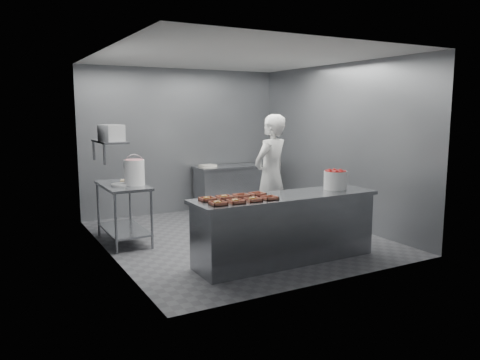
% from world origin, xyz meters
% --- Properties ---
extents(floor, '(4.50, 4.50, 0.00)m').
position_xyz_m(floor, '(0.00, 0.00, 0.00)').
color(floor, '#4C4C51').
rests_on(floor, ground).
extents(ceiling, '(4.50, 4.50, 0.00)m').
position_xyz_m(ceiling, '(0.00, 0.00, 2.80)').
color(ceiling, white).
rests_on(ceiling, wall_back).
extents(wall_back, '(4.00, 0.04, 2.80)m').
position_xyz_m(wall_back, '(0.00, 2.25, 1.40)').
color(wall_back, slate).
rests_on(wall_back, ground).
extents(wall_left, '(0.04, 4.50, 2.80)m').
position_xyz_m(wall_left, '(-2.00, 0.00, 1.40)').
color(wall_left, slate).
rests_on(wall_left, ground).
extents(wall_right, '(0.04, 4.50, 2.80)m').
position_xyz_m(wall_right, '(2.00, 0.00, 1.40)').
color(wall_right, slate).
rests_on(wall_right, ground).
extents(service_counter, '(2.60, 0.70, 0.90)m').
position_xyz_m(service_counter, '(0.00, -1.35, 0.45)').
color(service_counter, slate).
rests_on(service_counter, ground).
extents(prep_table, '(0.60, 1.20, 0.90)m').
position_xyz_m(prep_table, '(-1.65, 0.60, 0.59)').
color(prep_table, slate).
rests_on(prep_table, ground).
extents(back_counter, '(1.50, 0.60, 0.90)m').
position_xyz_m(back_counter, '(0.90, 1.90, 0.45)').
color(back_counter, slate).
rests_on(back_counter, ground).
extents(wall_shelf, '(0.35, 0.90, 0.03)m').
position_xyz_m(wall_shelf, '(-1.82, 0.60, 1.55)').
color(wall_shelf, slate).
rests_on(wall_shelf, wall_left).
extents(tray_0, '(0.19, 0.18, 0.06)m').
position_xyz_m(tray_0, '(-1.08, -1.50, 0.92)').
color(tray_0, tan).
rests_on(tray_0, service_counter).
extents(tray_1, '(0.19, 0.18, 0.06)m').
position_xyz_m(tray_1, '(-0.84, -1.50, 0.92)').
color(tray_1, tan).
rests_on(tray_1, service_counter).
extents(tray_2, '(0.19, 0.18, 0.06)m').
position_xyz_m(tray_2, '(-0.60, -1.50, 0.92)').
color(tray_2, tan).
rests_on(tray_2, service_counter).
extents(tray_3, '(0.19, 0.18, 0.04)m').
position_xyz_m(tray_3, '(-0.35, -1.50, 0.92)').
color(tray_3, tan).
rests_on(tray_3, service_counter).
extents(tray_4, '(0.19, 0.18, 0.06)m').
position_xyz_m(tray_4, '(-1.08, -1.20, 0.92)').
color(tray_4, tan).
rests_on(tray_4, service_counter).
extents(tray_5, '(0.19, 0.18, 0.06)m').
position_xyz_m(tray_5, '(-0.84, -1.20, 0.92)').
color(tray_5, tan).
rests_on(tray_5, service_counter).
extents(tray_6, '(0.19, 0.18, 0.04)m').
position_xyz_m(tray_6, '(-0.59, -1.20, 0.92)').
color(tray_6, tan).
rests_on(tray_6, service_counter).
extents(tray_7, '(0.19, 0.18, 0.04)m').
position_xyz_m(tray_7, '(-0.35, -1.20, 0.92)').
color(tray_7, tan).
rests_on(tray_7, service_counter).
extents(worker, '(0.83, 0.70, 1.94)m').
position_xyz_m(worker, '(0.56, -0.11, 0.97)').
color(worker, white).
rests_on(worker, ground).
extents(strawberry_tub, '(0.32, 0.32, 0.27)m').
position_xyz_m(strawberry_tub, '(0.87, -1.30, 1.04)').
color(strawberry_tub, white).
rests_on(strawberry_tub, service_counter).
extents(glaze_bucket, '(0.32, 0.30, 0.46)m').
position_xyz_m(glaze_bucket, '(-1.51, 0.43, 1.10)').
color(glaze_bucket, white).
rests_on(glaze_bucket, prep_table).
extents(bucket_lid, '(0.30, 0.30, 0.02)m').
position_xyz_m(bucket_lid, '(-1.69, 0.51, 0.91)').
color(bucket_lid, white).
rests_on(bucket_lid, prep_table).
extents(rag, '(0.18, 0.17, 0.02)m').
position_xyz_m(rag, '(-1.53, 0.88, 0.91)').
color(rag, '#CCB28C').
rests_on(rag, prep_table).
extents(appliance, '(0.35, 0.38, 0.23)m').
position_xyz_m(appliance, '(-1.82, 0.46, 1.68)').
color(appliance, gray).
rests_on(appliance, wall_shelf).
extents(paper_stack, '(0.32, 0.25, 0.05)m').
position_xyz_m(paper_stack, '(0.37, 1.90, 0.92)').
color(paper_stack, silver).
rests_on(paper_stack, back_counter).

